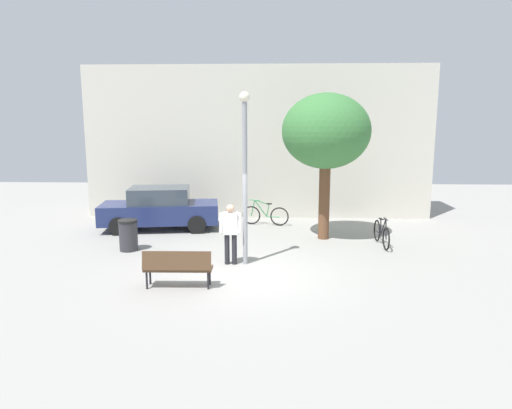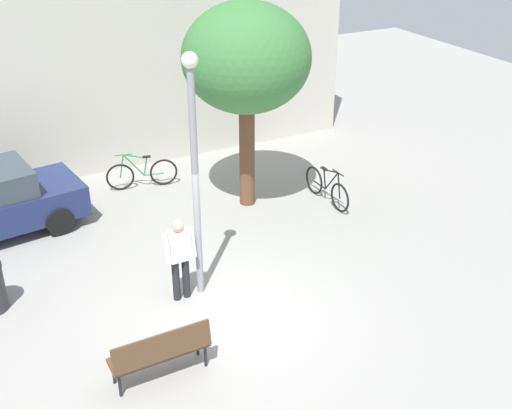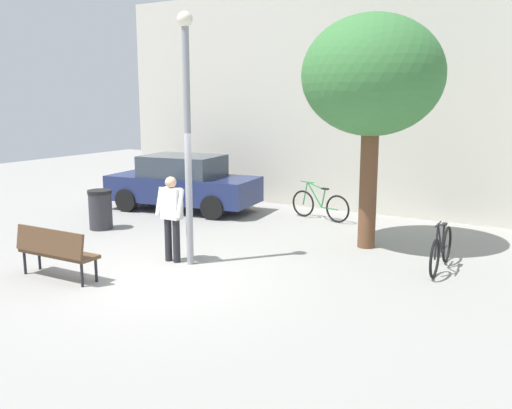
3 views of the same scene
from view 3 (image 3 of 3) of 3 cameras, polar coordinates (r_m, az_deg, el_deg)
ground_plane at (r=10.30m, az=-8.90°, el=-7.15°), size 36.00×36.00×0.00m
building_facade at (r=16.82m, az=8.99°, el=10.39°), size 14.05×2.00×6.12m
lamppost at (r=10.50m, az=-6.97°, el=8.39°), size 0.28×0.28×4.65m
person_by_lamppost at (r=10.93m, az=-8.55°, el=-0.85°), size 0.59×0.28×1.67m
park_bench at (r=10.47m, az=-19.68°, el=-4.26°), size 1.61×0.51×0.92m
plaza_tree at (r=11.90m, az=11.68°, el=12.49°), size 2.88×2.88×4.81m
bicycle_green at (r=14.77m, az=6.46°, el=-0.05°), size 1.79×0.40×0.97m
bicycle_black at (r=10.97m, az=18.20°, el=-4.37°), size 0.11×1.81×0.97m
parked_car_navy at (r=15.97m, az=-7.39°, el=2.18°), size 4.39×2.26×1.55m
trash_bin at (r=14.11m, az=-15.45°, el=-0.49°), size 0.58×0.58×0.95m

